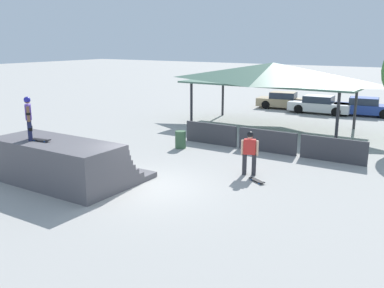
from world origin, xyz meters
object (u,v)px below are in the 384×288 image
skateboard_on_ground (257,181)px  trash_bin (180,140)px  bystander_walking (250,150)px  skater_on_deck (29,115)px  parked_car_tan (284,101)px  skateboard_on_deck (41,140)px  parked_car_blue (365,107)px  parked_car_white (319,105)px

skateboard_on_ground → trash_bin: 5.98m
bystander_walking → trash_bin: (-4.66, 2.10, -0.60)m
skater_on_deck → skateboard_on_ground: 8.65m
trash_bin → parked_car_tan: 14.69m
skater_on_deck → trash_bin: 7.67m
skater_on_deck → skateboard_on_ground: (7.01, 4.44, -2.45)m
skateboard_on_deck → trash_bin: size_ratio=0.97×
skater_on_deck → trash_bin: size_ratio=1.86×
skateboard_on_ground → parked_car_blue: size_ratio=0.18×
skateboard_on_deck → parked_car_white: (3.87, 21.03, -1.06)m
parked_car_white → parked_car_blue: same height
parked_car_white → skateboard_on_ground: bearing=-83.8°
skater_on_deck → bystander_walking: skater_on_deck is taller
parked_car_blue → parked_car_tan: bearing=170.5°
skateboard_on_ground → parked_car_white: (-2.64, 16.66, 0.54)m
bystander_walking → parked_car_tan: size_ratio=0.41×
skater_on_deck → bystander_walking: 8.28m
trash_bin → parked_car_blue: parked_car_blue is taller
bystander_walking → parked_car_blue: bystander_walking is taller
skateboard_on_ground → trash_bin: trash_bin is taller
skater_on_deck → trash_bin: (1.71, 7.18, -2.08)m
trash_bin → parked_car_white: bearing=79.2°
skater_on_deck → skateboard_on_ground: size_ratio=2.01×
skater_on_deck → parked_car_tan: (1.41, 21.86, -1.91)m
skateboard_on_ground → parked_car_tan: size_ratio=0.18×
parked_car_tan → parked_car_white: (2.96, -0.76, 0.00)m
skateboard_on_ground → trash_bin: (-5.30, 2.74, 0.37)m
skateboard_on_deck → bystander_walking: bearing=32.4°
parked_car_tan → skateboard_on_deck: bearing=-100.3°
parked_car_white → parked_car_blue: 3.04m
parked_car_blue → skater_on_deck: bearing=-117.3°
parked_car_tan → parked_car_white: same height
skater_on_deck → parked_car_tan: 21.99m
parked_car_blue → trash_bin: bearing=-119.8°
skater_on_deck → parked_car_tan: skater_on_deck is taller
trash_bin → parked_car_tan: parked_car_tan is taller
skateboard_on_deck → parked_car_blue: skateboard_on_deck is taller
bystander_walking → parked_car_white: size_ratio=0.40×
skater_on_deck → bystander_walking: size_ratio=0.91×
skater_on_deck → parked_car_white: skater_on_deck is taller
parked_car_tan → parked_car_blue: size_ratio=0.99×
skateboard_on_ground → parked_car_white: bearing=128.8°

